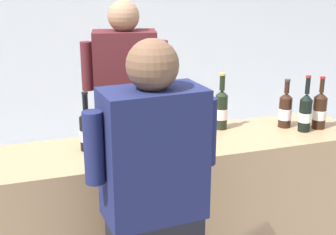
{
  "coord_description": "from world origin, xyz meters",
  "views": [
    {
      "loc": [
        -0.83,
        -2.31,
        1.88
      ],
      "look_at": [
        -0.05,
        0.0,
        1.11
      ],
      "focal_mm": 50.21,
      "sensor_mm": 36.0,
      "label": 1
    }
  ],
  "objects_px": {
    "wine_bottle_1": "(221,109)",
    "wine_bottle_4": "(87,130)",
    "wine_bottle_6": "(176,126)",
    "wine_glass": "(190,119)",
    "person_guest": "(154,230)",
    "wine_bottle_2": "(320,110)",
    "wine_bottle_3": "(305,112)",
    "wine_bottle_5": "(120,121)",
    "wine_bottle_0": "(285,110)",
    "person_server": "(127,131)"
  },
  "relations": [
    {
      "from": "wine_bottle_4",
      "to": "wine_glass",
      "type": "xyz_separation_m",
      "value": [
        0.56,
        -0.06,
        0.03
      ]
    },
    {
      "from": "wine_glass",
      "to": "wine_bottle_6",
      "type": "bearing_deg",
      "value": -146.5
    },
    {
      "from": "person_server",
      "to": "person_guest",
      "type": "xyz_separation_m",
      "value": [
        -0.18,
        -1.22,
        -0.04
      ]
    },
    {
      "from": "wine_bottle_5",
      "to": "person_server",
      "type": "xyz_separation_m",
      "value": [
        0.16,
        0.54,
        -0.25
      ]
    },
    {
      "from": "wine_bottle_4",
      "to": "wine_bottle_5",
      "type": "relative_size",
      "value": 0.99
    },
    {
      "from": "wine_glass",
      "to": "person_server",
      "type": "bearing_deg",
      "value": 106.78
    },
    {
      "from": "wine_glass",
      "to": "wine_bottle_5",
      "type": "bearing_deg",
      "value": 160.51
    },
    {
      "from": "wine_bottle_2",
      "to": "wine_glass",
      "type": "bearing_deg",
      "value": 178.25
    },
    {
      "from": "wine_bottle_3",
      "to": "wine_bottle_5",
      "type": "xyz_separation_m",
      "value": [
        -1.08,
        0.17,
        0.0
      ]
    },
    {
      "from": "wine_bottle_0",
      "to": "wine_bottle_5",
      "type": "distance_m",
      "value": 1.01
    },
    {
      "from": "wine_bottle_5",
      "to": "wine_bottle_4",
      "type": "bearing_deg",
      "value": -161.12
    },
    {
      "from": "wine_bottle_2",
      "to": "wine_bottle_3",
      "type": "relative_size",
      "value": 0.94
    },
    {
      "from": "wine_bottle_3",
      "to": "wine_bottle_5",
      "type": "bearing_deg",
      "value": 170.78
    },
    {
      "from": "wine_bottle_1",
      "to": "wine_bottle_4",
      "type": "xyz_separation_m",
      "value": [
        -0.82,
        -0.09,
        -0.01
      ]
    },
    {
      "from": "wine_glass",
      "to": "wine_bottle_4",
      "type": "bearing_deg",
      "value": 173.66
    },
    {
      "from": "wine_bottle_0",
      "to": "wine_bottle_5",
      "type": "xyz_separation_m",
      "value": [
        -1.01,
        0.07,
        0.01
      ]
    },
    {
      "from": "wine_bottle_1",
      "to": "wine_bottle_5",
      "type": "bearing_deg",
      "value": -177.83
    },
    {
      "from": "person_guest",
      "to": "wine_bottle_5",
      "type": "bearing_deg",
      "value": 88.61
    },
    {
      "from": "wine_bottle_1",
      "to": "wine_glass",
      "type": "height_order",
      "value": "wine_bottle_1"
    },
    {
      "from": "wine_glass",
      "to": "wine_bottle_1",
      "type": "bearing_deg",
      "value": 30.35
    },
    {
      "from": "wine_bottle_2",
      "to": "person_server",
      "type": "distance_m",
      "value": 1.26
    },
    {
      "from": "wine_bottle_1",
      "to": "wine_bottle_2",
      "type": "height_order",
      "value": "wine_bottle_1"
    },
    {
      "from": "wine_bottle_6",
      "to": "wine_glass",
      "type": "height_order",
      "value": "wine_bottle_6"
    },
    {
      "from": "wine_bottle_5",
      "to": "wine_bottle_0",
      "type": "bearing_deg",
      "value": -3.83
    },
    {
      "from": "wine_bottle_0",
      "to": "wine_bottle_2",
      "type": "distance_m",
      "value": 0.2
    },
    {
      "from": "wine_bottle_2",
      "to": "person_server",
      "type": "height_order",
      "value": "person_server"
    },
    {
      "from": "wine_bottle_5",
      "to": "wine_glass",
      "type": "distance_m",
      "value": 0.39
    },
    {
      "from": "wine_bottle_3",
      "to": "wine_bottle_1",
      "type": "bearing_deg",
      "value": 156.25
    },
    {
      "from": "wine_bottle_6",
      "to": "person_server",
      "type": "height_order",
      "value": "person_server"
    },
    {
      "from": "wine_bottle_3",
      "to": "wine_bottle_6",
      "type": "relative_size",
      "value": 1.0
    },
    {
      "from": "wine_bottle_3",
      "to": "person_server",
      "type": "relative_size",
      "value": 0.2
    },
    {
      "from": "wine_bottle_1",
      "to": "wine_bottle_4",
      "type": "distance_m",
      "value": 0.83
    },
    {
      "from": "wine_bottle_2",
      "to": "wine_bottle_3",
      "type": "bearing_deg",
      "value": -169.91
    },
    {
      "from": "wine_bottle_6",
      "to": "wine_glass",
      "type": "bearing_deg",
      "value": 33.5
    },
    {
      "from": "wine_bottle_1",
      "to": "wine_bottle_3",
      "type": "height_order",
      "value": "wine_bottle_1"
    },
    {
      "from": "wine_bottle_4",
      "to": "person_guest",
      "type": "xyz_separation_m",
      "value": [
        0.18,
        -0.62,
        -0.28
      ]
    },
    {
      "from": "wine_bottle_2",
      "to": "person_server",
      "type": "relative_size",
      "value": 0.19
    },
    {
      "from": "wine_bottle_6",
      "to": "wine_glass",
      "type": "relative_size",
      "value": 1.75
    },
    {
      "from": "wine_bottle_0",
      "to": "wine_bottle_6",
      "type": "distance_m",
      "value": 0.76
    },
    {
      "from": "wine_bottle_1",
      "to": "person_guest",
      "type": "distance_m",
      "value": 1.0
    },
    {
      "from": "wine_bottle_0",
      "to": "wine_glass",
      "type": "bearing_deg",
      "value": -174.54
    },
    {
      "from": "wine_bottle_6",
      "to": "wine_bottle_4",
      "type": "bearing_deg",
      "value": 163.75
    },
    {
      "from": "wine_bottle_1",
      "to": "wine_bottle_6",
      "type": "distance_m",
      "value": 0.43
    },
    {
      "from": "wine_bottle_1",
      "to": "wine_bottle_6",
      "type": "relative_size",
      "value": 1.01
    },
    {
      "from": "wine_bottle_1",
      "to": "person_server",
      "type": "height_order",
      "value": "person_server"
    },
    {
      "from": "wine_bottle_0",
      "to": "wine_bottle_4",
      "type": "bearing_deg",
      "value": 179.97
    },
    {
      "from": "wine_bottle_6",
      "to": "person_guest",
      "type": "bearing_deg",
      "value": -119.39
    },
    {
      "from": "wine_bottle_3",
      "to": "wine_bottle_6",
      "type": "bearing_deg",
      "value": -178.29
    },
    {
      "from": "wine_bottle_1",
      "to": "wine_bottle_6",
      "type": "bearing_deg",
      "value": -148.72
    },
    {
      "from": "wine_bottle_4",
      "to": "person_guest",
      "type": "height_order",
      "value": "person_guest"
    }
  ]
}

